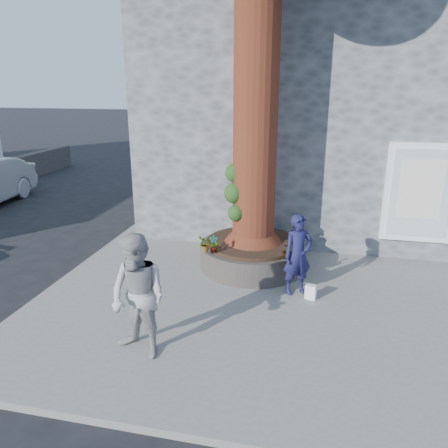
# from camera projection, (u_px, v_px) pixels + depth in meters

# --- Properties ---
(ground) EXTENTS (120.00, 120.00, 0.00)m
(ground) POSITION_uv_depth(u_px,v_px,m) (192.00, 310.00, 8.05)
(ground) COLOR black
(ground) RESTS_ON ground
(pavement) EXTENTS (9.00, 8.00, 0.12)m
(pavement) POSITION_uv_depth(u_px,v_px,m) (279.00, 291.00, 8.65)
(pavement) COLOR slate
(pavement) RESTS_ON ground
(yellow_line) EXTENTS (0.10, 30.00, 0.01)m
(yellow_line) POSITION_uv_depth(u_px,v_px,m) (73.00, 273.00, 9.61)
(yellow_line) COLOR yellow
(yellow_line) RESTS_ON ground
(stone_shop) EXTENTS (10.30, 8.30, 6.30)m
(stone_shop) POSITION_uv_depth(u_px,v_px,m) (337.00, 112.00, 13.24)
(stone_shop) COLOR #4E5153
(stone_shop) RESTS_ON ground
(planter) EXTENTS (2.30, 2.30, 0.60)m
(planter) POSITION_uv_depth(u_px,v_px,m) (253.00, 254.00, 9.62)
(planter) COLOR black
(planter) RESTS_ON pavement
(man) EXTENTS (0.68, 0.61, 1.57)m
(man) POSITION_uv_depth(u_px,v_px,m) (298.00, 255.00, 8.24)
(man) COLOR #171740
(man) RESTS_ON pavement
(woman) EXTENTS (1.11, 0.99, 1.88)m
(woman) POSITION_uv_depth(u_px,v_px,m) (138.00, 297.00, 6.29)
(woman) COLOR #A3A09C
(woman) RESTS_ON pavement
(shopping_bag) EXTENTS (0.22, 0.17, 0.28)m
(shopping_bag) POSITION_uv_depth(u_px,v_px,m) (311.00, 292.00, 8.19)
(shopping_bag) COLOR white
(shopping_bag) RESTS_ON pavement
(plant_a) EXTENTS (0.23, 0.20, 0.36)m
(plant_a) POSITION_uv_depth(u_px,v_px,m) (214.00, 244.00, 8.81)
(plant_a) COLOR gray
(plant_a) RESTS_ON planter
(plant_b) EXTENTS (0.30, 0.30, 0.40)m
(plant_b) POSITION_uv_depth(u_px,v_px,m) (294.00, 230.00, 9.61)
(plant_b) COLOR gray
(plant_b) RESTS_ON planter
(plant_c) EXTENTS (0.25, 0.25, 0.33)m
(plant_c) POSITION_uv_depth(u_px,v_px,m) (287.00, 251.00, 8.52)
(plant_c) COLOR gray
(plant_c) RESTS_ON planter
(plant_d) EXTENTS (0.29, 0.32, 0.32)m
(plant_d) POSITION_uv_depth(u_px,v_px,m) (205.00, 244.00, 8.86)
(plant_d) COLOR gray
(plant_d) RESTS_ON planter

